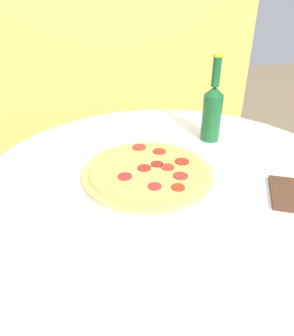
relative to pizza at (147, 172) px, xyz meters
The scene contains 5 objects.
table 0.19m from the pizza, 38.35° to the right, with size 1.07×1.07×0.75m.
fence_panel 0.83m from the pizza, 86.01° to the left, with size 1.28×0.04×1.74m.
pizza is the anchor object (origin of this frame).
beer_bottle 0.32m from the pizza, 35.10° to the left, with size 0.06×0.06×0.28m.
napkin 0.29m from the pizza, 97.21° to the left, with size 0.16×0.10×0.01m.
Camera 1 is at (-0.22, -0.71, 1.23)m, focal length 35.00 mm.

